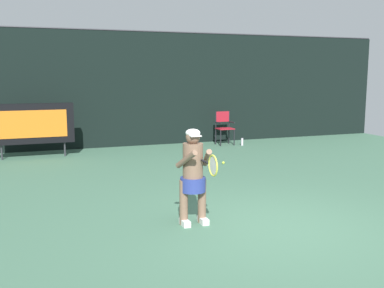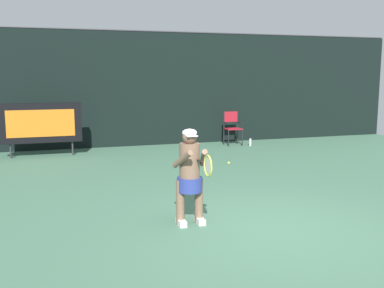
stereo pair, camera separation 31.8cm
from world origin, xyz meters
The scene contains 8 objects.
ground centered at (0.00, -0.19, -0.01)m, with size 18.00×22.00×0.03m.
backdrop_screen centered at (0.00, 8.50, 1.81)m, with size 18.00×0.12×3.66m.
scoreboard centered at (-3.27, 7.33, 0.95)m, with size 2.20×0.21×1.50m.
umpire_chair centered at (2.64, 7.68, 0.62)m, with size 0.52×0.44×1.08m.
water_bottle centered at (3.11, 7.31, 0.12)m, with size 0.07×0.07×0.27m.
tennis_player centered at (-1.07, 0.61, 0.81)m, with size 0.53×0.61×1.48m.
tennis_racket centered at (-0.99, 0.04, 1.03)m, with size 0.03×0.60×0.31m.
tennis_ball_loose centered at (1.29, 4.73, 0.03)m, with size 0.07×0.07×0.07m.
Camera 1 is at (-3.41, -5.70, 2.29)m, focal length 42.24 mm.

